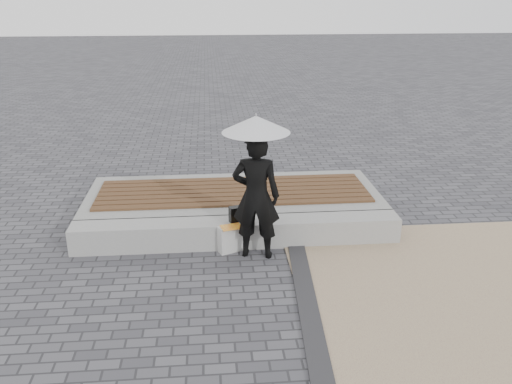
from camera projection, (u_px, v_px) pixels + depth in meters
ground at (245, 300)px, 6.87m from camera, size 80.00×80.00×0.00m
terrazzo_zone at (506, 309)px, 6.67m from camera, size 5.00×5.00×0.02m
edging_band at (310, 318)px, 6.46m from camera, size 0.61×5.20×0.04m
seating_ledge at (238, 232)px, 8.29m from camera, size 5.00×0.45×0.40m
timber_platform at (234, 203)px, 9.41m from camera, size 5.00×2.00×0.40m
timber_decking at (233, 191)px, 9.33m from camera, size 4.60×1.40×0.04m
woman at (256, 196)px, 7.68m from camera, size 0.76×0.57×1.87m
parasol at (256, 124)px, 7.31m from camera, size 0.94×0.94×1.20m
handbag at (241, 214)px, 8.15m from camera, size 0.36×0.22×0.24m
canvas_tote at (231, 238)px, 8.07m from camera, size 0.42×0.31×0.41m
magazine at (231, 227)px, 7.95m from camera, size 0.34×0.29×0.01m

